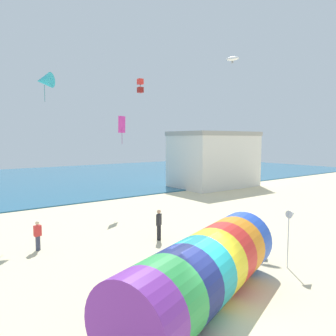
% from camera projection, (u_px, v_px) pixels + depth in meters
% --- Properties ---
extents(ground_plane, '(120.00, 120.00, 0.00)m').
position_uv_depth(ground_plane, '(219.00, 326.00, 10.19)').
color(ground_plane, beige).
extents(giant_inflatable_tube, '(8.90, 5.40, 2.52)m').
position_uv_depth(giant_inflatable_tube, '(203.00, 271.00, 11.32)').
color(giant_inflatable_tube, purple).
rests_on(giant_inflatable_tube, ground).
extents(kite_handler, '(0.26, 0.38, 1.64)m').
position_uv_depth(kite_handler, '(242.00, 239.00, 16.30)').
color(kite_handler, black).
rests_on(kite_handler, ground).
extents(kite_white_parafoil, '(0.78, 1.03, 0.52)m').
position_uv_depth(kite_white_parafoil, '(232.00, 59.00, 23.05)').
color(kite_white_parafoil, white).
extents(kite_red_box, '(0.32, 0.32, 0.88)m').
position_uv_depth(kite_red_box, '(140.00, 86.00, 19.77)').
color(kite_red_box, red).
extents(kite_magenta_diamond, '(0.88, 0.46, 2.30)m').
position_uv_depth(kite_magenta_diamond, '(122.00, 125.00, 26.89)').
color(kite_magenta_diamond, '#D1339E').
extents(kite_cyan_delta, '(1.50, 1.50, 1.96)m').
position_uv_depth(kite_cyan_delta, '(44.00, 81.00, 22.13)').
color(kite_cyan_delta, '#2DB2C6').
extents(bystander_near_water, '(0.39, 0.27, 1.55)m').
position_uv_depth(bystander_near_water, '(38.00, 236.00, 17.04)').
color(bystander_near_water, '#383D56').
rests_on(bystander_near_water, ground).
extents(bystander_mid_beach, '(0.42, 0.39, 1.78)m').
position_uv_depth(bystander_mid_beach, '(159.00, 224.00, 18.74)').
color(bystander_mid_beach, black).
rests_on(bystander_mid_beach, ground).
extents(promenade_building, '(10.03, 6.61, 6.69)m').
position_uv_depth(promenade_building, '(214.00, 159.00, 39.95)').
color(promenade_building, silver).
rests_on(promenade_building, ground).
extents(beach_flag, '(0.47, 0.36, 2.63)m').
position_uv_depth(beach_flag, '(291.00, 216.00, 14.69)').
color(beach_flag, silver).
rests_on(beach_flag, ground).
extents(cooler_box, '(0.59, 0.63, 0.36)m').
position_uv_depth(cooler_box, '(261.00, 255.00, 15.93)').
color(cooler_box, '#2659B2').
rests_on(cooler_box, ground).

